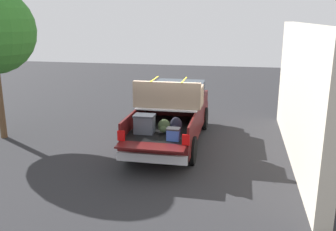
{
  "coord_description": "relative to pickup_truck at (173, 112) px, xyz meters",
  "views": [
    {
      "loc": [
        -11.56,
        -2.2,
        4.14
      ],
      "look_at": [
        -0.6,
        0.0,
        1.1
      ],
      "focal_mm": 39.27,
      "sensor_mm": 36.0,
      "label": 1
    }
  ],
  "objects": [
    {
      "name": "ground_plane",
      "position": [
        -0.33,
        -0.0,
        -0.96
      ],
      "size": [
        40.0,
        40.0,
        0.0
      ],
      "primitive_type": "plane",
      "color": "#262628"
    },
    {
      "name": "pickup_truck",
      "position": [
        0.0,
        0.0,
        0.0
      ],
      "size": [
        6.05,
        2.1,
        2.23
      ],
      "color": "#470F0F",
      "rests_on": "ground_plane"
    },
    {
      "name": "building_facade",
      "position": [
        -0.88,
        -3.92,
        1.0
      ],
      "size": [
        8.43,
        0.36,
        3.93
      ],
      "primitive_type": "cube",
      "color": "beige",
      "rests_on": "ground_plane"
    }
  ]
}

